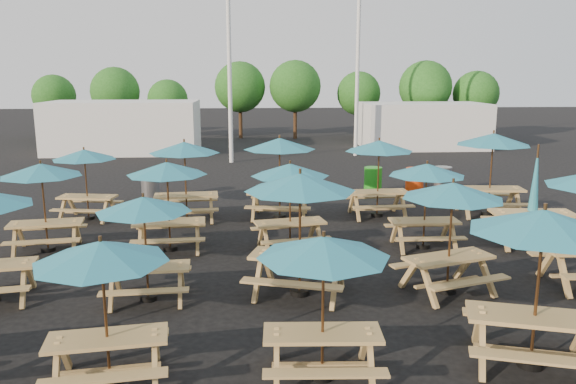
{
  "coord_description": "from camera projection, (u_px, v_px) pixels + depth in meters",
  "views": [
    {
      "loc": [
        -0.93,
        -13.32,
        4.21
      ],
      "look_at": [
        0.0,
        1.5,
        1.1
      ],
      "focal_mm": 35.0,
      "sensor_mm": 36.0,
      "label": 1
    }
  ],
  "objects": [
    {
      "name": "mast_1",
      "position": [
        358.0,
        39.0,
        28.6
      ],
      "size": [
        0.2,
        0.2,
        12.0
      ],
      "primitive_type": "cylinder",
      "color": "silver",
      "rests_on": "ground"
    },
    {
      "name": "picnic_unit_18",
      "position": [
        533.0,
        204.0,
        13.97
      ],
      "size": [
        2.14,
        1.91,
        2.55
      ],
      "rotation": [
        0.0,
        0.0,
        -0.09
      ],
      "color": "tan",
      "rests_on": "ground"
    },
    {
      "name": "waste_bin_1",
      "position": [
        373.0,
        181.0,
        19.9
      ],
      "size": [
        0.63,
        0.63,
        1.01
      ],
      "primitive_type": "cylinder",
      "color": "#1E8F1A",
      "rests_on": "ground"
    },
    {
      "name": "tree_7",
      "position": [
        476.0,
        94.0,
        36.54
      ],
      "size": [
        2.95,
        2.95,
        4.48
      ],
      "color": "#382314",
      "rests_on": "ground"
    },
    {
      "name": "picnic_unit_10",
      "position": [
        290.0,
        175.0,
        13.38
      ],
      "size": [
        2.22,
        2.22,
        2.16
      ],
      "rotation": [
        0.0,
        0.0,
        0.2
      ],
      "color": "tan",
      "rests_on": "ground"
    },
    {
      "name": "picnic_unit_13",
      "position": [
        452.0,
        197.0,
        10.68
      ],
      "size": [
        2.46,
        2.46,
        2.23
      ],
      "rotation": [
        0.0,
        0.0,
        0.33
      ],
      "color": "tan",
      "rests_on": "ground"
    },
    {
      "name": "picnic_unit_11",
      "position": [
        280.0,
        149.0,
        16.41
      ],
      "size": [
        2.39,
        2.39,
        2.42
      ],
      "rotation": [
        0.0,
        0.0,
        -0.14
      ],
      "color": "tan",
      "rests_on": "ground"
    },
    {
      "name": "tree_6",
      "position": [
        425.0,
        87.0,
        36.22
      ],
      "size": [
        3.38,
        3.38,
        5.13
      ],
      "color": "#382314",
      "rests_on": "ground"
    },
    {
      "name": "ground",
      "position": [
        292.0,
        248.0,
        13.93
      ],
      "size": [
        120.0,
        120.0,
        0.0
      ],
      "primitive_type": "plane",
      "color": "black",
      "rests_on": "ground"
    },
    {
      "name": "mast_0",
      "position": [
        229.0,
        36.0,
        26.25
      ],
      "size": [
        0.2,
        0.2,
        12.0
      ],
      "primitive_type": "cylinder",
      "color": "silver",
      "rests_on": "ground"
    },
    {
      "name": "picnic_unit_2",
      "position": [
        41.0,
        175.0,
        13.28
      ],
      "size": [
        2.17,
        2.17,
        2.18
      ],
      "rotation": [
        0.0,
        0.0,
        0.16
      ],
      "color": "tan",
      "rests_on": "ground"
    },
    {
      "name": "picnic_unit_12",
      "position": [
        543.0,
        231.0,
        7.85
      ],
      "size": [
        2.61,
        2.61,
        2.4
      ],
      "rotation": [
        0.0,
        0.0,
        -0.3
      ],
      "color": "tan",
      "rests_on": "ground"
    },
    {
      "name": "picnic_unit_8",
      "position": [
        324.0,
        256.0,
        7.58
      ],
      "size": [
        1.92,
        1.92,
        2.1
      ],
      "rotation": [
        0.0,
        0.0,
        -0.05
      ],
      "color": "tan",
      "rests_on": "ground"
    },
    {
      "name": "picnic_unit_15",
      "position": [
        379.0,
        151.0,
        16.61
      ],
      "size": [
        2.16,
        2.16,
        2.33
      ],
      "rotation": [
        0.0,
        0.0,
        0.06
      ],
      "color": "tan",
      "rests_on": "ground"
    },
    {
      "name": "waste_bin_0",
      "position": [
        151.0,
        185.0,
        19.22
      ],
      "size": [
        0.63,
        0.63,
        1.01
      ],
      "primitive_type": "cylinder",
      "color": "gray",
      "rests_on": "ground"
    },
    {
      "name": "picnic_unit_19",
      "position": [
        493.0,
        144.0,
        16.74
      ],
      "size": [
        2.39,
        2.39,
        2.53
      ],
      "rotation": [
        0.0,
        0.0,
        -0.09
      ],
      "color": "tan",
      "rests_on": "ground"
    },
    {
      "name": "picnic_unit_6",
      "position": [
        167.0,
        174.0,
        13.35
      ],
      "size": [
        2.06,
        2.06,
        2.2
      ],
      "rotation": [
        0.0,
        0.0,
        0.07
      ],
      "color": "tan",
      "rests_on": "ground"
    },
    {
      "name": "tree_2",
      "position": [
        168.0,
        100.0,
        36.11
      ],
      "size": [
        2.59,
        2.59,
        3.93
      ],
      "color": "#382314",
      "rests_on": "ground"
    },
    {
      "name": "picnic_unit_9",
      "position": [
        300.0,
        190.0,
        10.54
      ],
      "size": [
        2.64,
        2.64,
        2.43
      ],
      "rotation": [
        0.0,
        0.0,
        -0.3
      ],
      "color": "tan",
      "rests_on": "ground"
    },
    {
      "name": "picnic_unit_4",
      "position": [
        102.0,
        260.0,
        7.46
      ],
      "size": [
        2.04,
        2.04,
        2.08
      ],
      "rotation": [
        0.0,
        0.0,
        0.14
      ],
      "color": "tan",
      "rests_on": "ground"
    },
    {
      "name": "picnic_unit_3",
      "position": [
        84.0,
        159.0,
        16.31
      ],
      "size": [
        2.09,
        2.09,
        2.11
      ],
      "rotation": [
        0.0,
        0.0,
        -0.15
      ],
      "color": "tan",
      "rests_on": "ground"
    },
    {
      "name": "tree_3",
      "position": [
        240.0,
        87.0,
        37.27
      ],
      "size": [
        3.36,
        3.36,
        5.09
      ],
      "color": "#382314",
      "rests_on": "ground"
    },
    {
      "name": "picnic_unit_7",
      "position": [
        184.0,
        152.0,
        16.13
      ],
      "size": [
        2.22,
        2.22,
        2.35
      ],
      "rotation": [
        0.0,
        0.0,
        0.09
      ],
      "color": "tan",
      "rests_on": "ground"
    },
    {
      "name": "event_tent_0",
      "position": [
        124.0,
        127.0,
        30.74
      ],
      "size": [
        8.0,
        4.0,
        2.8
      ],
      "primitive_type": "cube",
      "color": "silver",
      "rests_on": "ground"
    },
    {
      "name": "event_tent_1",
      "position": [
        423.0,
        126.0,
        32.77
      ],
      "size": [
        7.0,
        4.0,
        2.6
      ],
      "primitive_type": "cube",
      "color": "silver",
      "rests_on": "ground"
    },
    {
      "name": "picnic_unit_5",
      "position": [
        144.0,
        211.0,
        10.34
      ],
      "size": [
        1.89,
        1.89,
        2.04
      ],
      "rotation": [
        0.0,
        0.0,
        0.07
      ],
      "color": "tan",
      "rests_on": "ground"
    },
    {
      "name": "picnic_unit_14",
      "position": [
        427.0,
        175.0,
        13.54
      ],
      "size": [
        1.86,
        1.86,
        2.13
      ],
      "rotation": [
        0.0,
        0.0,
        0.0
      ],
      "color": "tan",
      "rests_on": "ground"
    },
    {
      "name": "waste_bin_2",
      "position": [
        414.0,
        182.0,
        19.73
      ],
      "size": [
        0.63,
        0.63,
        1.01
      ],
      "primitive_type": "cylinder",
      "color": "red",
      "rests_on": "ground"
    },
    {
      "name": "tree_5",
      "position": [
        359.0,
        93.0,
        37.8
      ],
      "size": [
        2.94,
        2.94,
        4.45
      ],
      "color": "#382314",
      "rests_on": "ground"
    },
    {
      "name": "waste_bin_3",
      "position": [
        442.0,
        181.0,
        19.99
      ],
      "size": [
        0.63,
        0.63,
        1.01
      ],
      "primitive_type": "cylinder",
      "color": "gray",
      "rests_on": "ground"
    },
    {
      "name": "tree_4",
      "position": [
        295.0,
        86.0,
        37.03
      ],
      "size": [
        3.41,
        3.41,
        5.17
      ],
      "color": "#382314",
      "rests_on": "ground"
    },
    {
      "name": "tree_1",
      "position": [
        115.0,
        92.0,
        36.04
      ],
      "size": [
        3.11,
        3.11,
        4.72
      ],
      "color": "#382314",
      "rests_on": "ground"
    },
    {
      "name": "tree_0",
      "position": [
        54.0,
        96.0,
        37.16
      ],
      "size": [
        2.8,
        2.8,
        4.24
      ],
      "color": "#382314",
      "rests_on": "ground"
    }
  ]
}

